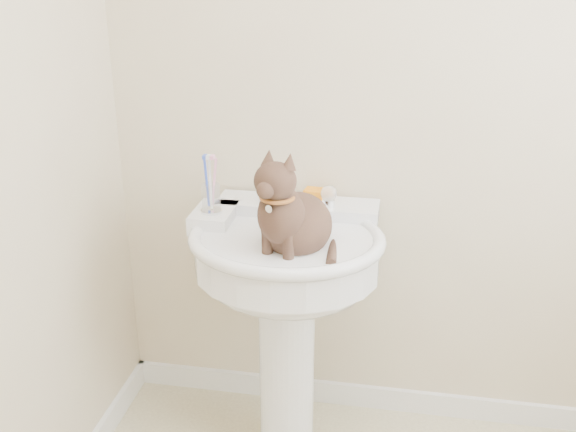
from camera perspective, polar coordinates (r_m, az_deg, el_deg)
The scene contains 7 objects.
wall_back at distance 2.20m, azimuth 12.92°, elevation 10.93°, with size 2.20×0.00×2.50m, color beige, non-canonical shape.
baseboard_back at distance 2.69m, azimuth 10.69°, elevation -15.18°, with size 2.20×0.02×0.09m, color white.
pedestal_sink at distance 2.14m, azimuth -0.15°, elevation -5.23°, with size 0.62×0.61×0.86m.
faucet at distance 2.18m, azimuth 0.64°, elevation 1.87°, with size 0.28×0.12×0.14m.
soap_bar at distance 2.27m, azimuth 2.55°, elevation 1.89°, with size 0.09×0.06×0.03m, color orange.
toothbrush_cup at distance 2.15m, azimuth -6.53°, elevation 1.57°, with size 0.07×0.07×0.19m.
cat at distance 1.97m, azimuth 0.42°, elevation -0.23°, with size 0.23×0.29×0.43m.
Camera 1 is at (-0.10, -1.06, 1.65)m, focal length 42.00 mm.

